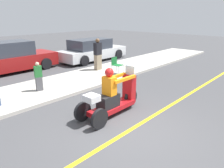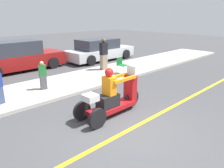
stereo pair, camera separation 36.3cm
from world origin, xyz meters
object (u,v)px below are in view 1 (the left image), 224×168
object	(u,v)px
spectator_mid_group	(39,77)
folding_chair_set_back	(116,64)
parked_car_lot_far	(9,58)
parked_car_lot_center	(92,50)
spectator_far_back	(98,55)
motorcycle_trike	(112,98)

from	to	relation	value
spectator_mid_group	folding_chair_set_back	xyz separation A→B (m)	(3.98, -0.51, -0.04)
parked_car_lot_far	parked_car_lot_center	xyz separation A→B (m)	(5.17, -0.95, -0.08)
folding_chair_set_back	parked_car_lot_far	distance (m)	5.78
spectator_far_back	folding_chair_set_back	distance (m)	1.31
spectator_far_back	parked_car_lot_center	distance (m)	3.23
folding_chair_set_back	parked_car_lot_center	bearing A→B (deg)	63.30
motorcycle_trike	parked_car_lot_far	xyz separation A→B (m)	(0.23, 7.67, 0.23)
spectator_mid_group	parked_car_lot_center	size ratio (longest dim) A/B	0.23
parked_car_lot_far	parked_car_lot_center	world-z (taller)	parked_car_lot_far
spectator_mid_group	folding_chair_set_back	size ratio (longest dim) A/B	1.39
spectator_far_back	parked_car_lot_far	distance (m)	4.76
spectator_mid_group	spectator_far_back	distance (m)	4.03
parked_car_lot_far	motorcycle_trike	bearing A→B (deg)	-91.70
folding_chair_set_back	parked_car_lot_center	size ratio (longest dim) A/B	0.17
spectator_far_back	folding_chair_set_back	bearing A→B (deg)	-88.41
spectator_far_back	parked_car_lot_center	xyz separation A→B (m)	(1.96, 2.56, -0.24)
spectator_mid_group	parked_car_lot_center	bearing A→B (deg)	29.33
folding_chair_set_back	motorcycle_trike	bearing A→B (deg)	-140.28
parked_car_lot_center	spectator_mid_group	bearing A→B (deg)	-150.67
spectator_far_back	motorcycle_trike	bearing A→B (deg)	-129.60
spectator_mid_group	parked_car_lot_far	world-z (taller)	parked_car_lot_far
motorcycle_trike	parked_car_lot_center	xyz separation A→B (m)	(5.40, 6.72, 0.15)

